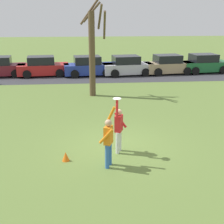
{
  "coord_description": "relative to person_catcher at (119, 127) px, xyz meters",
  "views": [
    {
      "loc": [
        -1.14,
        -10.84,
        4.86
      ],
      "look_at": [
        -0.2,
        -0.39,
        1.5
      ],
      "focal_mm": 49.3,
      "sensor_mm": 36.0,
      "label": 1
    }
  ],
  "objects": [
    {
      "name": "bare_tree_tall",
      "position": [
        -0.65,
        8.38,
        1.86
      ],
      "size": [
        1.54,
        1.63,
        5.9
      ],
      "color": "brown",
      "rests_on": "ground_plane"
    },
    {
      "name": "person_defender",
      "position": [
        -0.46,
        -1.09,
        -0.0
      ],
      "size": [
        0.58,
        0.65,
        2.04
      ],
      "rotation": [
        0.0,
        0.0,
        1.17
      ],
      "color": "#3366B7",
      "rests_on": "ground_plane"
    },
    {
      "name": "field_cone_orange",
      "position": [
        -1.9,
        -0.56,
        -0.82
      ],
      "size": [
        0.26,
        0.26,
        0.32
      ],
      "primitive_type": "cone",
      "color": "orange",
      "rests_on": "ground_plane"
    },
    {
      "name": "parking_strip",
      "position": [
        0.63,
        15.01,
        -0.98
      ],
      "size": [
        26.32,
        6.4,
        0.01
      ],
      "primitive_type": "cube",
      "color": "#38383D",
      "rests_on": "ground_plane"
    },
    {
      "name": "frisbee_disc",
      "position": [
        -0.09,
        -0.21,
        1.11
      ],
      "size": [
        0.29,
        0.29,
        0.02
      ],
      "primitive_type": "cylinder",
      "color": "white",
      "rests_on": "person_catcher"
    },
    {
      "name": "ground_plane",
      "position": [
        -0.02,
        0.55,
        -0.98
      ],
      "size": [
        120.0,
        120.0,
        0.0
      ],
      "primitive_type": "plane",
      "color": "olive"
    },
    {
      "name": "parked_car_green",
      "position": [
        9.13,
        15.4,
        -0.25
      ],
      "size": [
        4.28,
        2.4,
        1.59
      ],
      "rotation": [
        0.0,
        0.0,
        0.12
      ],
      "color": "#1E6633",
      "rests_on": "ground_plane"
    },
    {
      "name": "parked_car_tan",
      "position": [
        5.91,
        15.12,
        -0.25
      ],
      "size": [
        4.28,
        2.4,
        1.59
      ],
      "rotation": [
        0.0,
        0.0,
        0.12
      ],
      "color": "tan",
      "rests_on": "ground_plane"
    },
    {
      "name": "person_catcher",
      "position": [
        0.0,
        0.0,
        0.0
      ],
      "size": [
        0.49,
        0.59,
        2.08
      ],
      "rotation": [
        0.0,
        0.0,
        -1.97
      ],
      "color": "silver",
      "rests_on": "ground_plane"
    },
    {
      "name": "parked_car_blue",
      "position": [
        -0.83,
        14.91,
        -0.25
      ],
      "size": [
        4.28,
        2.4,
        1.59
      ],
      "rotation": [
        0.0,
        0.0,
        0.12
      ],
      "color": "#233893",
      "rests_on": "ground_plane"
    },
    {
      "name": "parked_car_silver",
      "position": [
        2.35,
        14.84,
        -0.25
      ],
      "size": [
        4.28,
        2.4,
        1.59
      ],
      "rotation": [
        0.0,
        0.0,
        0.12
      ],
      "color": "#BCBCC1",
      "rests_on": "ground_plane"
    },
    {
      "name": "parked_car_red",
      "position": [
        -4.58,
        15.1,
        -0.25
      ],
      "size": [
        4.28,
        2.4,
        1.59
      ],
      "rotation": [
        0.0,
        0.0,
        0.12
      ],
      "color": "red",
      "rests_on": "ground_plane"
    }
  ]
}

